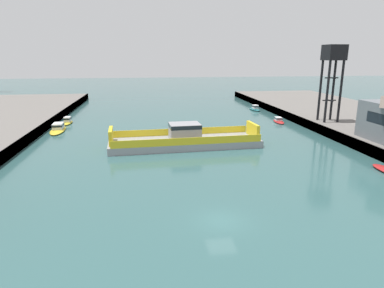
# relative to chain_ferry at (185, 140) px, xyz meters

# --- Properties ---
(ground_plane) EXTENTS (400.00, 400.00, 0.00)m
(ground_plane) POSITION_rel_chain_ferry_xyz_m (0.29, -25.09, -1.10)
(ground_plane) COLOR #335B5B
(chain_ferry) EXTENTS (23.91, 8.16, 3.68)m
(chain_ferry) POSITION_rel_chain_ferry_xyz_m (0.00, 0.00, 0.00)
(chain_ferry) COLOR #939399
(chain_ferry) RESTS_ON ground
(moored_boat_near_left) EXTENTS (3.06, 8.53, 1.44)m
(moored_boat_near_left) POSITION_rel_chain_ferry_xyz_m (-22.62, 14.52, -0.56)
(moored_boat_near_left) COLOR yellow
(moored_boat_near_left) RESTS_ON ground
(moored_boat_near_right) EXTENTS (1.86, 5.42, 1.40)m
(moored_boat_near_right) POSITION_rel_chain_ferry_xyz_m (-22.42, 21.76, -0.57)
(moored_boat_near_right) COLOR yellow
(moored_boat_near_right) RESTS_ON ground
(moored_boat_mid_left) EXTENTS (2.20, 5.23, 1.45)m
(moored_boat_mid_left) POSITION_rel_chain_ferry_xyz_m (22.43, 33.43, -0.56)
(moored_boat_mid_left) COLOR #237075
(moored_boat_mid_left) RESTS_ON ground
(moored_boat_mid_right) EXTENTS (2.33, 5.36, 1.08)m
(moored_boat_mid_right) POSITION_rel_chain_ferry_xyz_m (22.36, 16.98, -0.70)
(moored_boat_mid_right) COLOR red
(moored_boat_mid_right) RESTS_ON ground
(crane_tower) EXTENTS (3.42, 3.42, 14.15)m
(crane_tower) POSITION_rel_chain_ferry_xyz_m (28.70, 8.62, 11.81)
(crane_tower) COLOR black
(crane_tower) RESTS_ON quay_right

